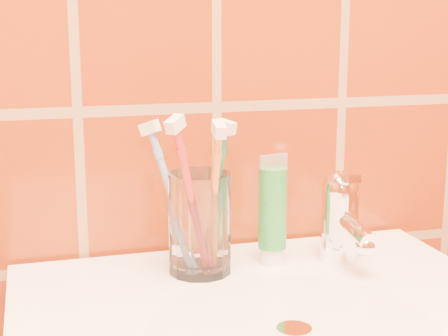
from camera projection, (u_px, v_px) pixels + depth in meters
name	position (u px, v px, depth m)	size (l,w,h in m)	color
glass_tumbler	(200.00, 223.00, 0.84)	(0.08, 0.08, 0.13)	white
toothpaste_tube	(273.00, 213.00, 0.87)	(0.04, 0.04, 0.14)	white
faucet	(341.00, 213.00, 0.88)	(0.05, 0.11, 0.12)	white
toothbrush_0	(192.00, 201.00, 0.80)	(0.07, 0.07, 0.21)	#B7272A
toothbrush_1	(213.00, 202.00, 0.81)	(0.03, 0.08, 0.20)	orange
toothbrush_2	(215.00, 198.00, 0.83)	(0.04, 0.05, 0.20)	#20794A
toothbrush_3	(173.00, 199.00, 0.84)	(0.07, 0.07, 0.19)	#6D8BC1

